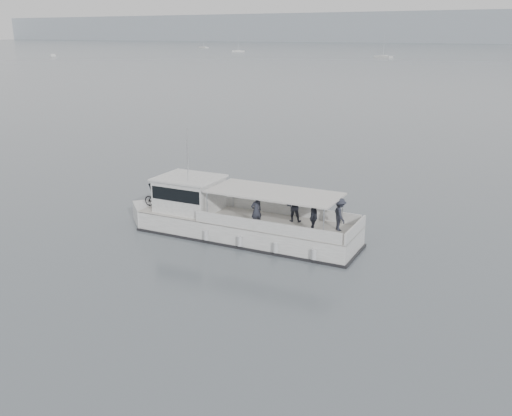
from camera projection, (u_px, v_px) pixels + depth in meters
The scene contains 3 objects.
ground at pixel (182, 245), 26.52m from camera, with size 1400.00×1400.00×0.00m, color #515A5F.
tour_boat at pixel (227, 218), 27.59m from camera, with size 12.33×3.82×5.13m.
moored_fleet at pixel (490, 59), 200.79m from camera, with size 410.13×237.69×9.92m.
Camera 1 is at (15.79, -19.48, 9.47)m, focal length 40.00 mm.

